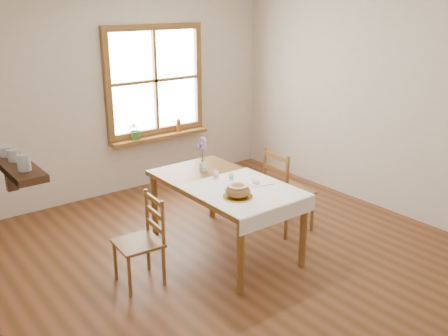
{
  "coord_description": "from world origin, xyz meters",
  "views": [
    {
      "loc": [
        -2.86,
        -3.41,
        2.5
      ],
      "look_at": [
        0.0,
        0.3,
        0.9
      ],
      "focal_mm": 40.0,
      "sensor_mm": 36.0,
      "label": 1
    }
  ],
  "objects_px": {
    "bread_plate": "(238,197)",
    "flower_vase": "(203,167)",
    "chair_left": "(138,242)",
    "chair_right": "(289,190)",
    "dining_table": "(224,190)"
  },
  "relations": [
    {
      "from": "chair_right",
      "to": "bread_plate",
      "type": "bearing_deg",
      "value": 113.42
    },
    {
      "from": "chair_right",
      "to": "bread_plate",
      "type": "relative_size",
      "value": 3.55
    },
    {
      "from": "chair_right",
      "to": "flower_vase",
      "type": "xyz_separation_m",
      "value": [
        -0.84,
        0.45,
        0.32
      ]
    },
    {
      "from": "dining_table",
      "to": "chair_left",
      "type": "height_order",
      "value": "chair_left"
    },
    {
      "from": "dining_table",
      "to": "chair_left",
      "type": "bearing_deg",
      "value": -178.01
    },
    {
      "from": "dining_table",
      "to": "flower_vase",
      "type": "xyz_separation_m",
      "value": [
        0.03,
        0.4,
        0.13
      ]
    },
    {
      "from": "dining_table",
      "to": "bread_plate",
      "type": "relative_size",
      "value": 5.96
    },
    {
      "from": "dining_table",
      "to": "chair_left",
      "type": "relative_size",
      "value": 1.92
    },
    {
      "from": "bread_plate",
      "to": "flower_vase",
      "type": "height_order",
      "value": "flower_vase"
    },
    {
      "from": "chair_left",
      "to": "chair_right",
      "type": "distance_m",
      "value": 1.88
    },
    {
      "from": "chair_right",
      "to": "dining_table",
      "type": "bearing_deg",
      "value": 90.53
    },
    {
      "from": "chair_left",
      "to": "chair_right",
      "type": "xyz_separation_m",
      "value": [
        1.88,
        -0.02,
        0.06
      ]
    },
    {
      "from": "flower_vase",
      "to": "chair_left",
      "type": "bearing_deg",
      "value": -157.23
    },
    {
      "from": "dining_table",
      "to": "flower_vase",
      "type": "height_order",
      "value": "flower_vase"
    },
    {
      "from": "chair_left",
      "to": "flower_vase",
      "type": "xyz_separation_m",
      "value": [
        1.04,
        0.43,
        0.38
      ]
    }
  ]
}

